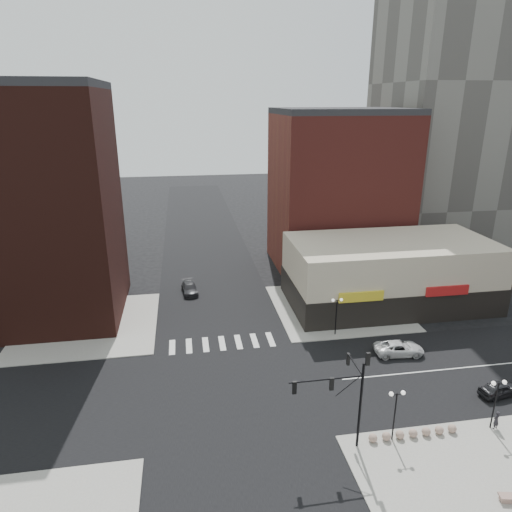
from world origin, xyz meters
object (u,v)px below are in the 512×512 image
object	(u,v)px
traffic_signal	(347,387)
white_suv	(399,348)
street_lamp_se_a	(396,403)
street_lamp_ne	(337,307)
dark_sedan_north	(190,288)
dark_sedan_east	(500,389)
street_lamp_se_b	(497,392)
pedestrian	(496,420)

from	to	relation	value
traffic_signal	white_suv	bearing A→B (deg)	48.77
street_lamp_se_a	white_suv	xyz separation A→B (m)	(5.97, 11.28, -2.62)
traffic_signal	street_lamp_se_a	bearing A→B (deg)	-2.57
street_lamp_se_a	street_lamp_ne	bearing A→B (deg)	86.42
street_lamp_se_a	dark_sedan_north	bearing A→B (deg)	115.23
dark_sedan_east	traffic_signal	bearing A→B (deg)	95.05
dark_sedan_north	traffic_signal	bearing A→B (deg)	-77.04
traffic_signal	street_lamp_se_b	distance (m)	11.88
white_suv	pedestrian	size ratio (longest dim) A/B	3.16
street_lamp_se_a	street_lamp_se_b	world-z (taller)	same
traffic_signal	street_lamp_ne	size ratio (longest dim) A/B	1.87
dark_sedan_east	street_lamp_se_a	bearing A→B (deg)	99.86
dark_sedan_east	dark_sedan_north	world-z (taller)	dark_sedan_north
street_lamp_se_a	street_lamp_ne	distance (m)	16.03
traffic_signal	pedestrian	distance (m)	12.70
traffic_signal	pedestrian	world-z (taller)	traffic_signal
street_lamp_ne	dark_sedan_north	distance (m)	20.68
street_lamp_se_a	street_lamp_ne	size ratio (longest dim) A/B	1.00
dark_sedan_east	dark_sedan_north	distance (m)	36.59
traffic_signal	pedestrian	bearing A→B (deg)	-1.59
street_lamp_se_b	dark_sedan_east	size ratio (longest dim) A/B	1.12
traffic_signal	street_lamp_se_b	xyz separation A→B (m)	(11.76, -0.17, -1.67)
street_lamp_se_b	street_lamp_ne	distance (m)	17.46
street_lamp_se_a	street_lamp_se_b	bearing A→B (deg)	0.00
traffic_signal	dark_sedan_east	distance (m)	16.17
traffic_signal	white_suv	size ratio (longest dim) A/B	1.61
street_lamp_se_a	dark_sedan_east	size ratio (longest dim) A/B	1.12
pedestrian	dark_sedan_east	bearing A→B (deg)	-147.24
dark_sedan_east	dark_sedan_north	size ratio (longest dim) A/B	0.83
street_lamp_se_b	white_suv	distance (m)	11.75
street_lamp_ne	dark_sedan_north	xyz separation A→B (m)	(-15.09, 13.89, -2.64)
street_lamp_se_a	dark_sedan_east	xyz separation A→B (m)	(11.42, 3.65, -2.66)
dark_sedan_north	street_lamp_se_b	bearing A→B (deg)	-59.73
street_lamp_se_b	street_lamp_ne	size ratio (longest dim) A/B	1.00
traffic_signal	white_suv	xyz separation A→B (m)	(9.73, 11.11, -4.29)
street_lamp_ne	dark_sedan_north	world-z (taller)	street_lamp_ne
street_lamp_ne	pedestrian	xyz separation A→B (m)	(7.26, -16.17, -2.41)
street_lamp_se_b	street_lamp_ne	xyz separation A→B (m)	(-7.00, 16.00, 0.00)
street_lamp_ne	dark_sedan_east	world-z (taller)	street_lamp_ne
street_lamp_ne	white_suv	world-z (taller)	street_lamp_ne
white_suv	dark_sedan_north	distance (m)	27.36
white_suv	dark_sedan_north	world-z (taller)	white_suv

